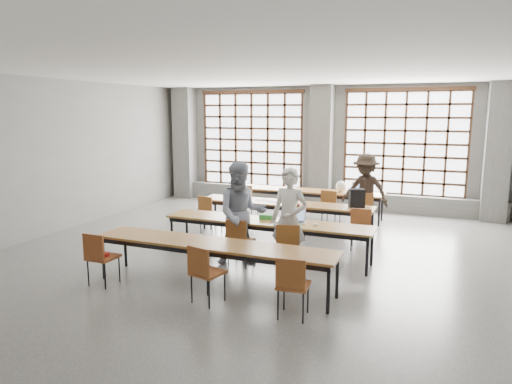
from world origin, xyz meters
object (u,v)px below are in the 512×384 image
(desk_row_c, at_px, (267,224))
(chair_mid_left, at_px, (209,211))
(chair_near_right, at_px, (292,281))
(mouse, at_px, (316,224))
(desk_row_a, at_px, (306,192))
(chair_mid_right, at_px, (361,224))
(chair_near_mid, at_px, (204,268))
(backpack, at_px, (357,198))
(chair_near_left, at_px, (99,254))
(student_back, at_px, (365,191))
(laptop_back, at_px, (359,190))
(phone, at_px, (274,222))
(chair_back_right, at_px, (364,206))
(chair_front_right, at_px, (288,243))
(laptop_front, at_px, (296,219))
(student_female, at_px, (242,214))
(desk_row_b, at_px, (285,205))
(red_pouch, at_px, (103,254))
(desk_row_d, at_px, (213,247))
(chair_mid_centre, at_px, (293,218))
(chair_back_mid, at_px, (330,204))
(student_male, at_px, (289,220))
(chair_front_left, at_px, (239,237))
(green_box, at_px, (266,217))
(plastic_bag, at_px, (341,186))
(chair_back_left, at_px, (248,198))

(desk_row_c, relative_size, chair_mid_left, 4.55)
(chair_near_right, distance_m, mouse, 2.33)
(desk_row_a, relative_size, desk_row_c, 1.00)
(chair_mid_right, relative_size, chair_near_mid, 1.00)
(chair_near_right, bearing_deg, backpack, 88.22)
(chair_near_left, distance_m, student_back, 6.37)
(laptop_back, bearing_deg, phone, -103.66)
(chair_back_right, height_order, chair_front_right, same)
(desk_row_a, xyz_separation_m, chair_near_right, (1.48, -5.91, -0.13))
(chair_mid_left, xyz_separation_m, student_back, (3.21, 1.92, 0.35))
(chair_mid_left, xyz_separation_m, laptop_front, (2.39, -1.06, 0.25))
(student_female, xyz_separation_m, backpack, (1.66, 2.34, -0.01))
(chair_back_right, bearing_deg, desk_row_b, -143.96)
(chair_near_mid, height_order, red_pouch, chair_near_mid)
(desk_row_d, relative_size, student_female, 2.13)
(chair_mid_centre, xyz_separation_m, student_female, (-0.45, -1.66, 0.40))
(chair_back_mid, distance_m, chair_near_mid, 5.32)
(student_female, bearing_deg, chair_back_right, 35.64)
(chair_front_right, height_order, chair_near_mid, same)
(student_male, relative_size, mouse, 18.58)
(laptop_front, bearing_deg, desk_row_d, -114.17)
(chair_front_left, height_order, green_box, chair_front_left)
(chair_back_mid, xyz_separation_m, chair_front_left, (-0.85, -3.59, 0.00))
(chair_mid_right, bearing_deg, student_female, -138.38)
(desk_row_d, xyz_separation_m, chair_near_left, (-1.70, -0.63, -0.13))
(chair_near_left, distance_m, plastic_bag, 6.53)
(backpack, bearing_deg, chair_back_left, 136.01)
(chair_front_left, bearing_deg, phone, 47.74)
(desk_row_d, bearing_deg, red_pouch, -162.07)
(red_pouch, bearing_deg, phone, 44.90)
(chair_near_left, distance_m, student_male, 3.18)
(desk_row_b, bearing_deg, student_back, 39.14)
(phone, xyz_separation_m, plastic_bag, (0.48, 3.74, 0.14))
(laptop_front, bearing_deg, student_female, -143.98)
(chair_front_left, xyz_separation_m, chair_near_left, (-1.67, -1.69, 0.00))
(chair_back_left, bearing_deg, chair_near_right, -61.36)
(desk_row_a, xyz_separation_m, chair_back_right, (1.61, -0.63, -0.13))
(chair_back_left, relative_size, plastic_bag, 3.08)
(chair_back_left, xyz_separation_m, student_back, (3.01, 0.13, 0.35))
(desk_row_a, relative_size, chair_mid_centre, 4.55)
(chair_near_left, height_order, green_box, chair_near_left)
(desk_row_d, height_order, chair_mid_left, chair_mid_left)
(chair_front_left, relative_size, chair_near_right, 1.00)
(chair_front_left, height_order, student_male, student_male)
(desk_row_b, height_order, green_box, green_box)
(chair_back_mid, xyz_separation_m, chair_mid_right, (1.03, -1.80, 0.00))
(phone, height_order, plastic_bag, plastic_bag)
(desk_row_c, distance_m, green_box, 0.15)
(chair_near_mid, bearing_deg, green_box, 89.00)
(student_male, xyz_separation_m, laptop_back, (0.50, 4.20, -0.12))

